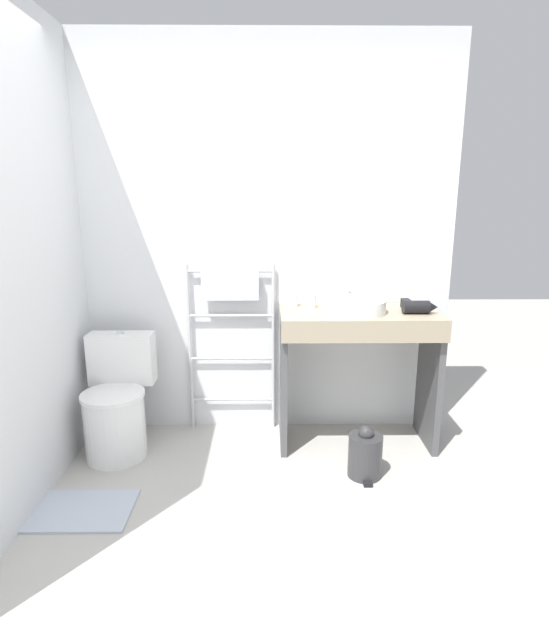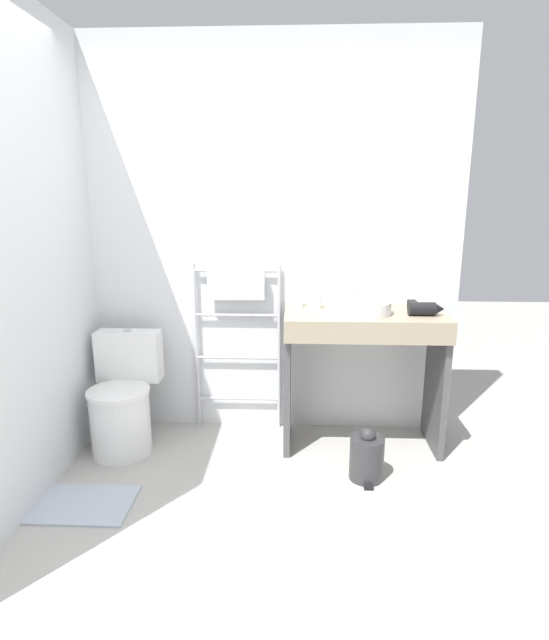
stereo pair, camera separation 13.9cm
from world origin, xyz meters
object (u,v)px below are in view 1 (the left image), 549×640
(toilet, at_px, (117,406))
(trash_bin, at_px, (365,454))
(towel_radiator, at_px, (231,312))
(cup_near_edge, at_px, (311,301))
(sink_basin, at_px, (355,305))
(cup_near_wall, at_px, (293,300))
(hair_dryer, at_px, (417,307))

(toilet, relative_size, trash_bin, 2.36)
(towel_radiator, xyz_separation_m, trash_bin, (0.82, -0.63, -0.71))
(towel_radiator, distance_m, cup_near_edge, 0.55)
(sink_basin, relative_size, cup_near_wall, 4.28)
(cup_near_wall, bearing_deg, sink_basin, -23.86)
(towel_radiator, distance_m, trash_bin, 1.25)
(toilet, relative_size, hair_dryer, 3.50)
(toilet, height_order, sink_basin, sink_basin)
(trash_bin, bearing_deg, toilet, 168.66)
(toilet, relative_size, sink_basin, 1.96)
(hair_dryer, distance_m, trash_bin, 0.95)
(trash_bin, bearing_deg, towel_radiator, 142.28)
(towel_radiator, bearing_deg, sink_basin, -16.29)
(towel_radiator, relative_size, cup_near_edge, 13.76)
(toilet, xyz_separation_m, cup_near_wall, (1.12, 0.26, 0.63))
(cup_near_wall, relative_size, hair_dryer, 0.42)
(cup_near_edge, bearing_deg, hair_dryer, -14.26)
(cup_near_edge, xyz_separation_m, hair_dryer, (0.65, -0.16, -0.00))
(hair_dryer, bearing_deg, cup_near_wall, 165.27)
(trash_bin, bearing_deg, hair_dryer, 46.05)
(cup_near_wall, bearing_deg, towel_radiator, 171.22)
(towel_radiator, height_order, cup_near_edge, towel_radiator)
(toilet, height_order, hair_dryer, hair_dryer)
(trash_bin, bearing_deg, cup_near_wall, 125.43)
(toilet, xyz_separation_m, sink_basin, (1.50, 0.09, 0.63))
(sink_basin, bearing_deg, hair_dryer, -4.79)
(towel_radiator, height_order, trash_bin, towel_radiator)
(cup_near_wall, relative_size, cup_near_edge, 1.06)
(cup_near_wall, height_order, cup_near_edge, cup_near_wall)
(cup_near_wall, relative_size, trash_bin, 0.28)
(toilet, xyz_separation_m, cup_near_edge, (1.24, 0.23, 0.63))
(toilet, xyz_separation_m, towel_radiator, (0.71, 0.33, 0.53))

